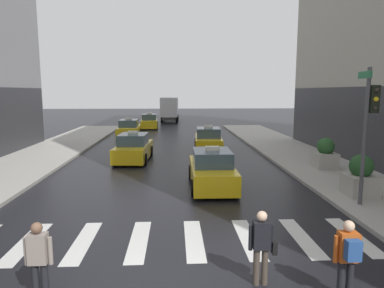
% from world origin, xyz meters
% --- Properties ---
extents(crosswalk_markings, '(11.30, 2.80, 0.01)m').
position_xyz_m(crosswalk_markings, '(-0.00, 3.00, 0.00)').
color(crosswalk_markings, silver).
rests_on(crosswalk_markings, ground).
extents(traffic_light_pole, '(0.44, 0.84, 4.80)m').
position_xyz_m(traffic_light_pole, '(6.94, 5.36, 3.26)').
color(traffic_light_pole, '#47474C').
rests_on(traffic_light_pole, curb_right).
extents(taxi_lead, '(1.96, 4.55, 1.80)m').
position_xyz_m(taxi_lead, '(1.87, 8.53, 0.72)').
color(taxi_lead, yellow).
rests_on(taxi_lead, ground).
extents(taxi_second, '(2.13, 4.63, 1.80)m').
position_xyz_m(taxi_second, '(-2.24, 14.63, 0.72)').
color(taxi_second, yellow).
rests_on(taxi_second, ground).
extents(taxi_third, '(2.13, 4.63, 1.80)m').
position_xyz_m(taxi_third, '(2.62, 17.94, 0.72)').
color(taxi_third, yellow).
rests_on(taxi_third, ground).
extents(taxi_fourth, '(1.97, 4.56, 1.80)m').
position_xyz_m(taxi_fourth, '(-3.91, 25.56, 0.72)').
color(taxi_fourth, yellow).
rests_on(taxi_fourth, ground).
extents(taxi_fifth, '(2.09, 4.61, 1.80)m').
position_xyz_m(taxi_fifth, '(-2.62, 33.37, 0.72)').
color(taxi_fifth, yellow).
rests_on(taxi_fifth, ground).
extents(box_truck, '(2.47, 7.61, 3.35)m').
position_xyz_m(box_truck, '(-0.39, 41.90, 1.85)').
color(box_truck, '#2D2D2D').
rests_on(box_truck, ground).
extents(pedestrian_with_backpack, '(0.55, 0.43, 1.65)m').
position_xyz_m(pedestrian_with_backpack, '(3.63, -0.03, 0.97)').
color(pedestrian_with_backpack, black).
rests_on(pedestrian_with_backpack, ground).
extents(pedestrian_with_handbag, '(0.60, 0.24, 1.65)m').
position_xyz_m(pedestrian_with_handbag, '(2.09, 0.62, 0.93)').
color(pedestrian_with_handbag, '#473D33').
rests_on(pedestrian_with_handbag, ground).
extents(pedestrian_plain_coat, '(0.55, 0.24, 1.65)m').
position_xyz_m(pedestrian_plain_coat, '(-2.41, 0.21, 0.94)').
color(pedestrian_plain_coat, black).
rests_on(pedestrian_plain_coat, ground).
extents(planter_near_corner, '(1.10, 1.10, 1.60)m').
position_xyz_m(planter_near_corner, '(7.41, 6.45, 0.87)').
color(planter_near_corner, '#A8A399').
rests_on(planter_near_corner, curb_right).
extents(planter_mid_block, '(1.10, 1.10, 1.60)m').
position_xyz_m(planter_mid_block, '(8.15, 11.30, 0.87)').
color(planter_mid_block, '#A8A399').
rests_on(planter_mid_block, curb_right).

